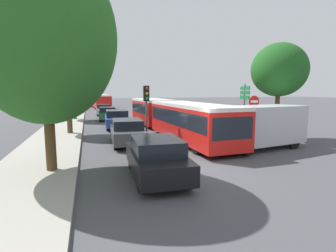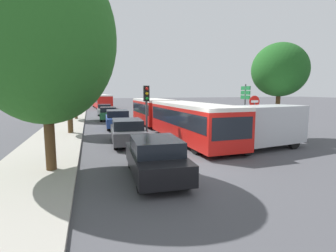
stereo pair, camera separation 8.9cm
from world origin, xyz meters
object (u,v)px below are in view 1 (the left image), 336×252
(queued_car_blue, at_px, (117,119))
(queued_car_black, at_px, (156,157))
(white_van, at_px, (263,126))
(no_entry_sign, at_px, (254,111))
(articulated_bus, at_px, (172,115))
(queued_car_graphite, at_px, (127,132))
(tree_right_near, at_px, (279,71))
(queued_car_silver, at_px, (103,110))
(queued_car_green, at_px, (107,114))
(tree_left_mid, at_px, (66,78))
(tree_left_far, at_px, (74,78))
(traffic_light, at_px, (146,101))
(direction_sign_post, at_px, (245,98))
(city_bus_rear, at_px, (100,100))
(tree_left_near, at_px, (45,41))

(queued_car_blue, bearing_deg, queued_car_black, -177.30)
(white_van, distance_m, no_entry_sign, 1.92)
(articulated_bus, bearing_deg, queued_car_graphite, -54.22)
(white_van, bearing_deg, no_entry_sign, -118.56)
(queued_car_graphite, height_order, tree_right_near, tree_right_near)
(queued_car_silver, xyz_separation_m, no_entry_sign, (7.72, -20.83, 1.18))
(queued_car_green, distance_m, no_entry_sign, 16.63)
(queued_car_blue, distance_m, queued_car_silver, 12.47)
(queued_car_green, xyz_separation_m, tree_left_mid, (-3.25, -8.67, 3.28))
(tree_left_far, bearing_deg, traffic_light, -72.46)
(articulated_bus, bearing_deg, queued_car_green, -161.94)
(queued_car_green, bearing_deg, tree_left_mid, 161.98)
(queued_car_graphite, relative_size, queued_car_green, 1.05)
(traffic_light, bearing_deg, tree_left_mid, -136.48)
(tree_left_far, bearing_deg, direction_sign_post, -43.96)
(queued_car_silver, bearing_deg, queued_car_black, -176.50)
(articulated_bus, distance_m, queued_car_blue, 5.32)
(articulated_bus, distance_m, city_bus_rear, 30.62)
(tree_left_near, bearing_deg, tree_left_mid, 89.79)
(no_entry_sign, height_order, tree_left_far, tree_left_far)
(traffic_light, bearing_deg, direction_sign_post, 105.38)
(queued_car_silver, bearing_deg, no_entry_sign, -157.12)
(articulated_bus, bearing_deg, direction_sign_post, 78.43)
(traffic_light, xyz_separation_m, tree_left_far, (-4.55, 14.39, 1.93))
(tree_left_mid, bearing_deg, queued_car_graphite, -52.19)
(queued_car_black, xyz_separation_m, tree_left_far, (-3.59, 20.37, 3.70))
(direction_sign_post, distance_m, tree_left_near, 14.49)
(queued_car_blue, height_order, tree_left_far, tree_left_far)
(direction_sign_post, relative_size, tree_left_far, 0.55)
(traffic_light, relative_size, tree_left_mid, 0.57)
(city_bus_rear, bearing_deg, tree_left_far, 165.74)
(queued_car_graphite, relative_size, queued_car_silver, 1.06)
(queued_car_graphite, bearing_deg, queued_car_blue, 1.58)
(white_van, distance_m, tree_left_mid, 13.21)
(queued_car_blue, distance_m, tree_left_mid, 5.37)
(queued_car_green, xyz_separation_m, no_entry_sign, (7.68, -14.70, 1.17))
(queued_car_silver, relative_size, tree_left_mid, 0.68)
(queued_car_graphite, distance_m, traffic_light, 2.09)
(queued_car_green, bearing_deg, queued_car_silver, 2.92)
(direction_sign_post, relative_size, tree_left_near, 0.44)
(articulated_bus, distance_m, tree_left_mid, 7.76)
(no_entry_sign, height_order, tree_left_near, tree_left_near)
(queued_car_blue, relative_size, queued_car_green, 1.09)
(queued_car_silver, distance_m, no_entry_sign, 22.25)
(queued_car_green, relative_size, tree_left_mid, 0.68)
(queued_car_graphite, height_order, white_van, white_van)
(articulated_bus, height_order, no_entry_sign, no_entry_sign)
(city_bus_rear, height_order, queued_car_green, city_bus_rear)
(queued_car_blue, height_order, no_entry_sign, no_entry_sign)
(queued_car_silver, xyz_separation_m, tree_left_near, (-3.25, -23.99, 4.14))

